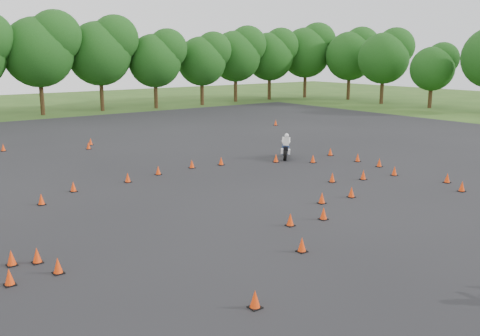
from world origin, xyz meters
name	(u,v)px	position (x,y,z in m)	size (l,w,h in m)	color
ground	(303,216)	(0.00, 0.00, 0.00)	(140.00, 140.00, 0.00)	#2D5119
asphalt_pad	(214,186)	(0.00, 6.00, 0.01)	(62.00, 62.00, 0.00)	black
treeline	(61,68)	(2.90, 34.82, 4.77)	(87.20, 32.73, 10.73)	#174313
traffic_cones	(214,187)	(-0.69, 5.02, 0.23)	(35.82, 32.41, 0.45)	#F03B0A
rider_white	(285,146)	(7.07, 8.96, 0.76)	(1.95, 0.60, 1.51)	silver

